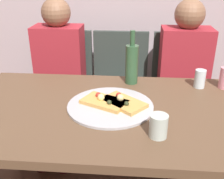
% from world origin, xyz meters
% --- Properties ---
extents(dining_table, '(1.57, 0.85, 0.73)m').
position_xyz_m(dining_table, '(0.00, 0.00, 0.65)').
color(dining_table, brown).
rests_on(dining_table, ground_plane).
extents(pizza_tray, '(0.43, 0.43, 0.01)m').
position_xyz_m(pizza_tray, '(-0.03, 0.01, 0.73)').
color(pizza_tray, '#ADADB2').
rests_on(pizza_tray, dining_table).
extents(pizza_slice_last, '(0.25, 0.24, 0.05)m').
position_xyz_m(pizza_slice_last, '(0.03, 0.02, 0.75)').
color(pizza_slice_last, tan).
rests_on(pizza_slice_last, pizza_tray).
extents(pizza_slice_extra, '(0.25, 0.21, 0.05)m').
position_xyz_m(pizza_slice_extra, '(-0.06, 0.02, 0.75)').
color(pizza_slice_extra, tan).
rests_on(pizza_slice_extra, pizza_tray).
extents(wine_bottle, '(0.07, 0.07, 0.31)m').
position_xyz_m(wine_bottle, '(0.07, 0.33, 0.85)').
color(wine_bottle, '#2D5133').
rests_on(wine_bottle, dining_table).
extents(tumbler_far, '(0.08, 0.08, 0.10)m').
position_xyz_m(tumbler_far, '(0.19, -0.23, 0.78)').
color(tumbler_far, '#B7C6BC').
rests_on(tumbler_far, dining_table).
extents(wine_glass, '(0.06, 0.06, 0.11)m').
position_xyz_m(wine_glass, '(0.46, 0.29, 0.78)').
color(wine_glass, silver).
rests_on(wine_glass, dining_table).
extents(chair_left, '(0.44, 0.44, 0.90)m').
position_xyz_m(chair_left, '(-0.48, 0.83, 0.51)').
color(chair_left, '#2D3833').
rests_on(chair_left, ground_plane).
extents(chair_middle, '(0.44, 0.44, 0.90)m').
position_xyz_m(chair_middle, '(-0.02, 0.83, 0.51)').
color(chair_middle, '#2D3833').
rests_on(chair_middle, ground_plane).
extents(chair_right, '(0.44, 0.44, 0.90)m').
position_xyz_m(chair_right, '(0.46, 0.83, 0.51)').
color(chair_right, '#2D3833').
rests_on(chair_right, ground_plane).
extents(guest_in_sweater, '(0.36, 0.56, 1.17)m').
position_xyz_m(guest_in_sweater, '(-0.48, 0.68, 0.64)').
color(guest_in_sweater, maroon).
rests_on(guest_in_sweater, ground_plane).
extents(guest_in_beanie, '(0.36, 0.56, 1.17)m').
position_xyz_m(guest_in_beanie, '(0.46, 0.68, 0.64)').
color(guest_in_beanie, maroon).
rests_on(guest_in_beanie, ground_plane).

